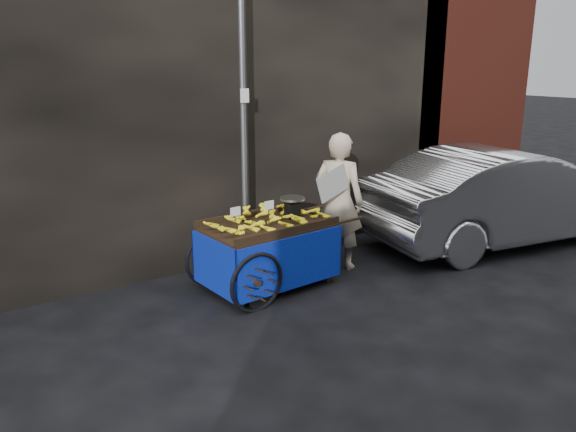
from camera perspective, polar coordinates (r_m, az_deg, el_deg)
ground at (r=6.87m, az=-0.96°, el=-8.91°), size 80.00×80.00×0.00m
building_wall at (r=8.72m, az=-8.43°, el=13.12°), size 13.50×2.00×5.00m
street_pole at (r=7.57m, az=-4.55°, el=9.14°), size 0.12×0.10×4.00m
banana_cart at (r=7.13m, az=-2.44°, el=-1.67°), size 2.26×1.18×1.19m
vendor at (r=7.81m, az=5.18°, el=1.51°), size 0.97×0.84×1.92m
plastic_bag at (r=7.59m, az=3.06°, el=-5.58°), size 0.25×0.20×0.22m
parked_car at (r=9.57m, az=21.22°, el=1.92°), size 4.85×2.43×1.53m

